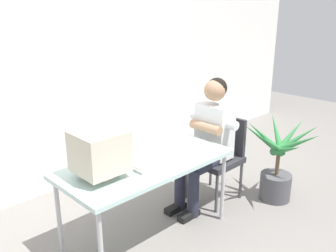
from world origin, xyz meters
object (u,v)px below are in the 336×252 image
Objects in this scene: office_chair at (219,153)px; crt_monitor at (100,151)px; potted_plant at (278,165)px; keyboard at (134,162)px; person_seated at (208,138)px; desk at (147,166)px.

crt_monitor is at bearing -179.63° from office_chair.
potted_plant is at bearing -50.17° from office_chair.
person_seated reaches higher than keyboard.
crt_monitor is 0.84× the size of keyboard.
potted_plant is (1.51, -0.47, -0.35)m from keyboard.
keyboard is 1.15m from office_chair.
crt_monitor is 0.41× the size of potted_plant.
keyboard reaches higher than desk.
potted_plant is at bearing -38.96° from person_seated.
desk is at bearing -178.47° from person_seated.
crt_monitor is 1.28m from person_seated.
potted_plant is at bearing -17.70° from desk.
office_chair is 0.29m from person_seated.
office_chair is at bearing 1.25° from desk.
potted_plant is at bearing -17.29° from keyboard.
person_seated is at bearing 1.53° from desk.
potted_plant is at bearing -14.03° from crt_monitor.
person_seated is (-0.19, 0.00, 0.22)m from office_chair.
person_seated is (0.82, 0.02, 0.04)m from desk.
crt_monitor is at bearing -177.90° from keyboard.
office_chair is (1.45, 0.01, -0.43)m from crt_monitor.
person_seated is (0.93, -0.00, -0.02)m from keyboard.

